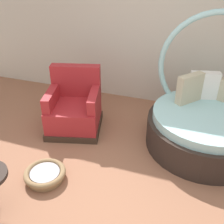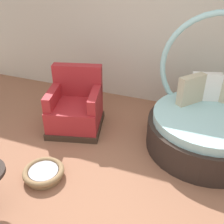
{
  "view_description": "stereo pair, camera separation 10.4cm",
  "coord_description": "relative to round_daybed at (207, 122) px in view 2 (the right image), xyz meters",
  "views": [
    {
      "loc": [
        0.8,
        -2.06,
        2.4
      ],
      "look_at": [
        -0.21,
        0.87,
        0.55
      ],
      "focal_mm": 42.75,
      "sensor_mm": 36.0,
      "label": 1
    },
    {
      "loc": [
        0.9,
        -2.02,
        2.4
      ],
      "look_at": [
        -0.21,
        0.87,
        0.55
      ],
      "focal_mm": 42.75,
      "sensor_mm": 36.0,
      "label": 2
    }
  ],
  "objects": [
    {
      "name": "ground_plane",
      "position": [
        -1.02,
        -1.36,
        -0.39
      ],
      "size": [
        8.0,
        8.0,
        0.02
      ],
      "primitive_type": "cube",
      "color": "#936047"
    },
    {
      "name": "red_armchair",
      "position": [
        -1.94,
        -0.24,
        -0.05
      ],
      "size": [
        0.98,
        0.98,
        0.94
      ],
      "color": "#38281E",
      "rests_on": "ground_plane"
    },
    {
      "name": "round_daybed",
      "position": [
        0.0,
        0.0,
        0.0
      ],
      "size": [
        1.62,
        1.62,
        1.81
      ],
      "color": "#2D231E",
      "rests_on": "ground_plane"
    },
    {
      "name": "back_wall",
      "position": [
        -1.02,
        1.1,
        1.09
      ],
      "size": [
        8.0,
        0.12,
        2.94
      ],
      "primitive_type": "cube",
      "color": "beige",
      "rests_on": "ground_plane"
    },
    {
      "name": "pet_basket",
      "position": [
        -1.78,
        -1.41,
        -0.3
      ],
      "size": [
        0.51,
        0.51,
        0.13
      ],
      "color": "#8E704C",
      "rests_on": "ground_plane"
    }
  ]
}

